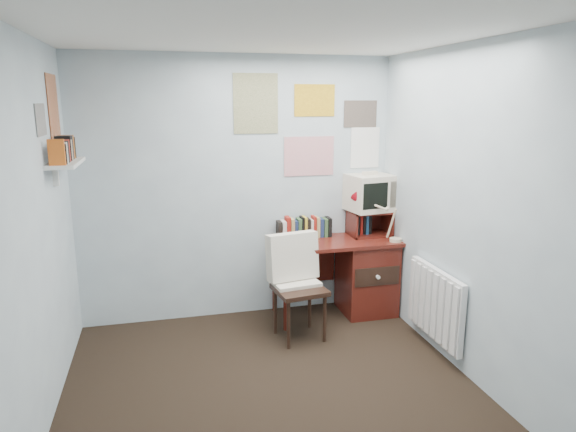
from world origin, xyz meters
The scene contains 15 objects.
ground centered at (0.00, 0.00, 0.00)m, with size 3.50×3.50×0.00m, color black.
back_wall centered at (0.00, 1.75, 1.25)m, with size 3.00×0.02×2.50m, color silver.
left_wall centered at (-1.50, 0.00, 1.25)m, with size 0.02×3.50×2.50m, color silver.
right_wall centered at (1.50, 0.00, 1.25)m, with size 0.02×3.50×2.50m, color silver.
ceiling centered at (0.00, 0.00, 2.50)m, with size 3.00×3.50×0.02m, color white.
desk centered at (1.17, 1.48, 0.41)m, with size 1.20×0.55×0.76m.
desk_chair centered at (0.42, 1.06, 0.45)m, with size 0.46×0.44×0.90m, color black.
desk_lamp centered at (1.44, 1.30, 0.97)m, with size 0.29×0.25×0.42m, color #B10B19.
tv_riser centered at (1.29, 1.59, 0.89)m, with size 0.40×0.30×0.25m, color #591C14.
crt_tv centered at (1.29, 1.61, 1.21)m, with size 0.41×0.38×0.39m, color beige.
book_row centered at (0.66, 1.66, 0.87)m, with size 0.60×0.14×0.22m, color #591C14.
radiator centered at (1.46, 0.55, 0.42)m, with size 0.09×0.80×0.60m, color white.
wall_shelf centered at (-1.40, 1.10, 1.62)m, with size 0.20×0.62×0.24m, color white.
posters_back centered at (0.70, 1.74, 1.85)m, with size 1.20×0.01×0.90m, color white.
posters_left centered at (-1.49, 1.10, 2.00)m, with size 0.01×0.70×0.60m, color white.
Camera 1 is at (-0.72, -3.04, 2.08)m, focal length 32.00 mm.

